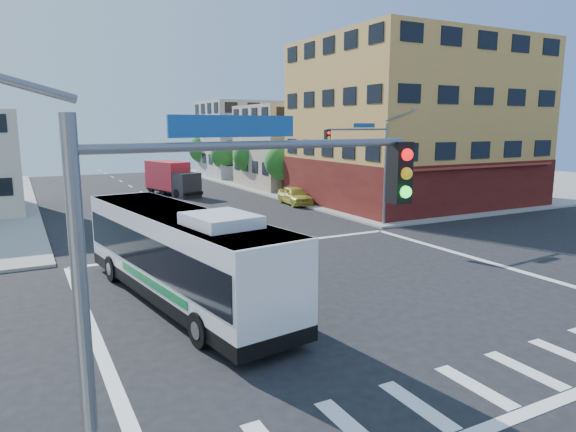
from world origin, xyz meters
TOP-DOWN VIEW (x-y plane):
  - ground at (0.00, 0.00)m, footprint 120.00×120.00m
  - sidewalk_ne at (35.00, 35.00)m, footprint 50.00×50.00m
  - corner_building_ne at (19.99, 18.48)m, footprint 18.10×15.44m
  - building_east_near at (16.98, 33.98)m, footprint 12.06×10.06m
  - building_east_far at (16.98, 47.98)m, footprint 12.06×10.06m
  - signal_mast_ne at (9.08, 10.62)m, footprint 7.91×1.13m
  - signal_mast_sw at (-9.08, -10.64)m, footprint 7.91×1.01m
  - street_tree_a at (11.90, 27.92)m, footprint 3.60×3.60m
  - street_tree_b at (11.90, 35.92)m, footprint 3.80×3.80m
  - street_tree_c at (11.90, 43.92)m, footprint 3.40×3.40m
  - street_tree_d at (11.90, 51.92)m, footprint 4.00×4.00m
  - transit_bus at (-5.98, 2.21)m, footprint 4.77×13.68m
  - box_truck at (2.24, 33.34)m, footprint 3.99×7.65m
  - parked_car at (10.04, 22.19)m, footprint 2.30×4.80m

SIDE VIEW (x-z plane):
  - ground at x=0.00m, z-range 0.00..0.00m
  - sidewalk_ne at x=35.00m, z-range 0.00..0.15m
  - parked_car at x=10.04m, z-range 0.00..1.58m
  - box_truck at x=2.24m, z-range -0.05..3.26m
  - transit_bus at x=-5.98m, z-range -0.04..3.93m
  - street_tree_c at x=11.90m, z-range 0.82..6.11m
  - street_tree_a at x=11.90m, z-range 0.83..6.35m
  - street_tree_b at x=11.90m, z-range 0.85..6.65m
  - street_tree_d at x=11.90m, z-range 0.87..6.90m
  - building_east_near at x=16.98m, z-range 0.01..9.01m
  - signal_mast_ne at x=9.08m, z-range 0.95..9.02m
  - signal_mast_sw at x=-9.08m, z-range 0.95..9.02m
  - building_east_far at x=16.98m, z-range 0.01..10.01m
  - corner_building_ne at x=19.99m, z-range -1.11..12.89m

